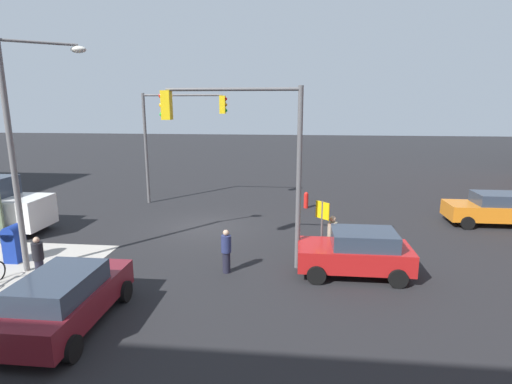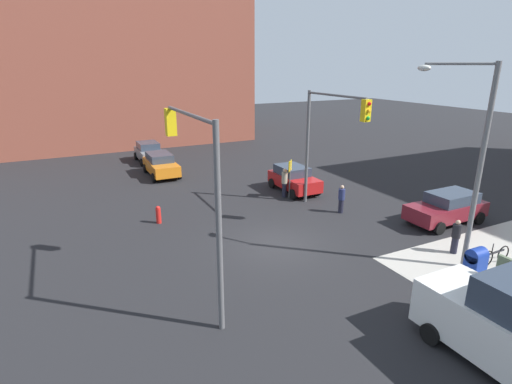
{
  "view_description": "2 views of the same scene",
  "coord_description": "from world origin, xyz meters",
  "px_view_note": "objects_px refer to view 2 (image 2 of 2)",
  "views": [
    {
      "loc": [
        -4.41,
        18.34,
        5.9
      ],
      "look_at": [
        -2.58,
        0.51,
        1.93
      ],
      "focal_mm": 28.0,
      "sensor_mm": 36.0,
      "label": 1
    },
    {
      "loc": [
        14.47,
        -8.28,
        7.92
      ],
      "look_at": [
        -1.73,
        -0.19,
        2.06
      ],
      "focal_mm": 28.0,
      "sensor_mm": 36.0,
      "label": 2
    }
  ],
  "objects_px": {
    "fire_hydrant": "(158,214)",
    "sedan_gray": "(149,152)",
    "street_lamp_corner": "(471,153)",
    "hatchback_red": "(294,179)",
    "pedestrian_crossing": "(341,199)",
    "mailbox_blue": "(475,264)",
    "hatchback_maroon": "(447,207)",
    "hatchback_orange": "(161,164)",
    "pedestrian_walking_north": "(284,182)",
    "bicycle_leaning_on_fence": "(495,256)",
    "traffic_signal_se_corner": "(196,172)",
    "pedestrian_waiting": "(456,236)",
    "traffic_signal_nw_corner": "(328,129)"
  },
  "relations": [
    {
      "from": "hatchback_maroon",
      "to": "hatchback_orange",
      "type": "relative_size",
      "value": 1.0
    },
    {
      "from": "traffic_signal_se_corner",
      "to": "pedestrian_waiting",
      "type": "bearing_deg",
      "value": 81.75
    },
    {
      "from": "mailbox_blue",
      "to": "pedestrian_crossing",
      "type": "distance_m",
      "value": 8.2
    },
    {
      "from": "hatchback_orange",
      "to": "bicycle_leaning_on_fence",
      "type": "xyz_separation_m",
      "value": [
        19.77,
        9.01,
        -0.5
      ]
    },
    {
      "from": "traffic_signal_nw_corner",
      "to": "pedestrian_walking_north",
      "type": "xyz_separation_m",
      "value": [
        -3.19,
        -0.7,
        -3.65
      ]
    },
    {
      "from": "traffic_signal_nw_corner",
      "to": "pedestrian_waiting",
      "type": "bearing_deg",
      "value": 16.37
    },
    {
      "from": "hatchback_red",
      "to": "bicycle_leaning_on_fence",
      "type": "distance_m",
      "value": 12.37
    },
    {
      "from": "pedestrian_walking_north",
      "to": "bicycle_leaning_on_fence",
      "type": "distance_m",
      "value": 11.91
    },
    {
      "from": "mailbox_blue",
      "to": "pedestrian_waiting",
      "type": "xyz_separation_m",
      "value": [
        -2.0,
        1.5,
        0.04
      ]
    },
    {
      "from": "mailbox_blue",
      "to": "pedestrian_walking_north",
      "type": "relative_size",
      "value": 0.79
    },
    {
      "from": "traffic_signal_nw_corner",
      "to": "sedan_gray",
      "type": "height_order",
      "value": "traffic_signal_nw_corner"
    },
    {
      "from": "traffic_signal_nw_corner",
      "to": "traffic_signal_se_corner",
      "type": "xyz_separation_m",
      "value": [
        5.21,
        -9.0,
        0.0
      ]
    },
    {
      "from": "traffic_signal_nw_corner",
      "to": "pedestrian_crossing",
      "type": "height_order",
      "value": "traffic_signal_nw_corner"
    },
    {
      "from": "mailbox_blue",
      "to": "pedestrian_crossing",
      "type": "xyz_separation_m",
      "value": [
        -8.2,
        0.2,
        0.06
      ]
    },
    {
      "from": "mailbox_blue",
      "to": "hatchback_maroon",
      "type": "bearing_deg",
      "value": 137.8
    },
    {
      "from": "traffic_signal_nw_corner",
      "to": "hatchback_orange",
      "type": "xyz_separation_m",
      "value": [
        -11.56,
        -6.32,
        -3.76
      ]
    },
    {
      "from": "mailbox_blue",
      "to": "pedestrian_crossing",
      "type": "relative_size",
      "value": 0.9
    },
    {
      "from": "traffic_signal_se_corner",
      "to": "bicycle_leaning_on_fence",
      "type": "distance_m",
      "value": 12.8
    },
    {
      "from": "fire_hydrant",
      "to": "bicycle_leaning_on_fence",
      "type": "xyz_separation_m",
      "value": [
        10.6,
        11.4,
        -0.14
      ]
    },
    {
      "from": "pedestrian_crossing",
      "to": "pedestrian_walking_north",
      "type": "bearing_deg",
      "value": -122.06
    },
    {
      "from": "hatchback_orange",
      "to": "pedestrian_waiting",
      "type": "bearing_deg",
      "value": 24.36
    },
    {
      "from": "hatchback_maroon",
      "to": "traffic_signal_se_corner",
      "type": "bearing_deg",
      "value": -85.81
    },
    {
      "from": "sedan_gray",
      "to": "pedestrian_waiting",
      "type": "relative_size",
      "value": 2.47
    },
    {
      "from": "pedestrian_walking_north",
      "to": "traffic_signal_nw_corner",
      "type": "bearing_deg",
      "value": -73.89
    },
    {
      "from": "traffic_signal_se_corner",
      "to": "sedan_gray",
      "type": "distance_m",
      "value": 22.04
    },
    {
      "from": "hatchback_red",
      "to": "hatchback_maroon",
      "type": "bearing_deg",
      "value": 27.5
    },
    {
      "from": "street_lamp_corner",
      "to": "bicycle_leaning_on_fence",
      "type": "distance_m",
      "value": 4.7
    },
    {
      "from": "fire_hydrant",
      "to": "hatchback_orange",
      "type": "distance_m",
      "value": 9.48
    },
    {
      "from": "hatchback_orange",
      "to": "hatchback_red",
      "type": "relative_size",
      "value": 1.11
    },
    {
      "from": "fire_hydrant",
      "to": "pedestrian_crossing",
      "type": "xyz_separation_m",
      "value": [
        3.0,
        9.4,
        0.34
      ]
    },
    {
      "from": "traffic_signal_se_corner",
      "to": "pedestrian_waiting",
      "type": "height_order",
      "value": "traffic_signal_se_corner"
    },
    {
      "from": "mailbox_blue",
      "to": "hatchback_orange",
      "type": "height_order",
      "value": "hatchback_orange"
    },
    {
      "from": "mailbox_blue",
      "to": "fire_hydrant",
      "type": "relative_size",
      "value": 1.52
    },
    {
      "from": "mailbox_blue",
      "to": "traffic_signal_se_corner",
      "type": "bearing_deg",
      "value": -110.73
    },
    {
      "from": "mailbox_blue",
      "to": "bicycle_leaning_on_fence",
      "type": "bearing_deg",
      "value": 105.28
    },
    {
      "from": "hatchback_maroon",
      "to": "street_lamp_corner",
      "type": "bearing_deg",
      "value": -47.39
    },
    {
      "from": "fire_hydrant",
      "to": "traffic_signal_se_corner",
      "type": "bearing_deg",
      "value": -2.26
    },
    {
      "from": "hatchback_red",
      "to": "pedestrian_waiting",
      "type": "bearing_deg",
      "value": 8.34
    },
    {
      "from": "fire_hydrant",
      "to": "sedan_gray",
      "type": "height_order",
      "value": "sedan_gray"
    },
    {
      "from": "hatchback_maroon",
      "to": "hatchback_red",
      "type": "xyz_separation_m",
      "value": [
        -8.15,
        -4.24,
        -0.0
      ]
    },
    {
      "from": "hatchback_maroon",
      "to": "pedestrian_waiting",
      "type": "relative_size",
      "value": 2.78
    },
    {
      "from": "traffic_signal_se_corner",
      "to": "pedestrian_walking_north",
      "type": "distance_m",
      "value": 12.37
    },
    {
      "from": "traffic_signal_nw_corner",
      "to": "fire_hydrant",
      "type": "bearing_deg",
      "value": -105.37
    },
    {
      "from": "mailbox_blue",
      "to": "fire_hydrant",
      "type": "height_order",
      "value": "mailbox_blue"
    },
    {
      "from": "traffic_signal_se_corner",
      "to": "fire_hydrant",
      "type": "distance_m",
      "value": 8.65
    },
    {
      "from": "traffic_signal_nw_corner",
      "to": "pedestrian_waiting",
      "type": "relative_size",
      "value": 4.18
    },
    {
      "from": "traffic_signal_nw_corner",
      "to": "hatchback_orange",
      "type": "height_order",
      "value": "traffic_signal_nw_corner"
    },
    {
      "from": "traffic_signal_nw_corner",
      "to": "bicycle_leaning_on_fence",
      "type": "bearing_deg",
      "value": 18.19
    },
    {
      "from": "traffic_signal_se_corner",
      "to": "hatchback_maroon",
      "type": "distance_m",
      "value": 14.21
    },
    {
      "from": "street_lamp_corner",
      "to": "hatchback_red",
      "type": "bearing_deg",
      "value": -176.72
    }
  ]
}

